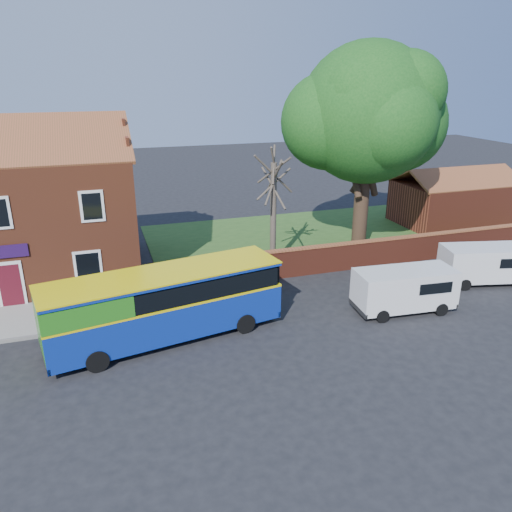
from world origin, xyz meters
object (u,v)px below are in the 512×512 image
object	(u,v)px
van_near	(405,288)
bus	(158,303)
large_tree	(367,118)
van_far	(486,263)

from	to	relation	value
van_near	bus	bearing A→B (deg)	-179.26
bus	van_near	xyz separation A→B (m)	(11.14, -0.74, -0.55)
van_near	large_tree	bearing A→B (deg)	79.66
bus	van_near	distance (m)	11.18
van_far	van_near	bearing A→B (deg)	-152.40
van_near	large_tree	distance (m)	11.03
van_near	van_far	xyz separation A→B (m)	(5.96, 1.54, -0.01)
bus	van_near	world-z (taller)	bus
bus	van_far	xyz separation A→B (m)	(17.10, 0.80, -0.56)
bus	van_far	bearing A→B (deg)	-7.91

